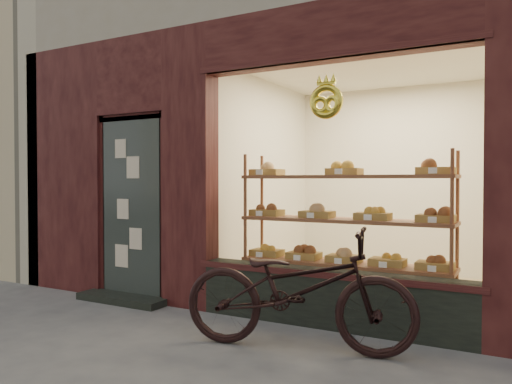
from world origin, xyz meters
The scene contains 2 objects.
display_shelf centered at (0.45, 2.55, 0.83)m, with size 2.20×0.45×1.70m.
bicycle centered at (0.44, 1.38, 0.51)m, with size 0.68×1.95×1.02m, color black.
Camera 1 is at (2.13, -2.40, 1.41)m, focal length 35.00 mm.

